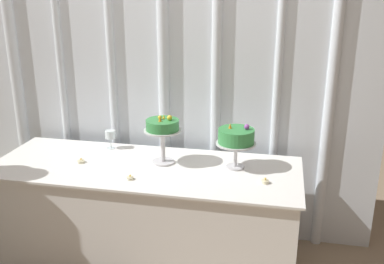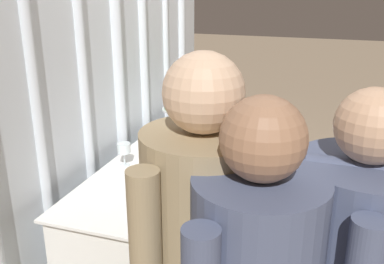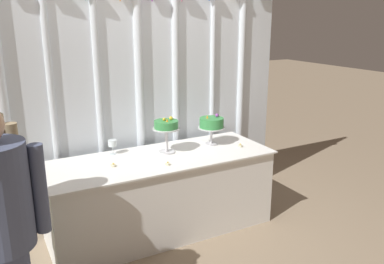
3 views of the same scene
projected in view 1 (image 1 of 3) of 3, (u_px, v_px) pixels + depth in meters
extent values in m
cube|color=silver|center=(163.00, 71.00, 3.29)|extent=(3.25, 0.04, 2.63)
cylinder|color=silver|center=(15.00, 65.00, 3.51)|extent=(0.09, 0.09, 2.63)
cylinder|color=silver|center=(61.00, 67.00, 3.43)|extent=(0.06, 0.06, 2.63)
cylinder|color=silver|center=(112.00, 69.00, 3.35)|extent=(0.07, 0.07, 2.63)
cylinder|color=silver|center=(164.00, 71.00, 3.27)|extent=(0.09, 0.09, 2.63)
cylinder|color=silver|center=(216.00, 73.00, 3.19)|extent=(0.08, 0.08, 2.63)
cylinder|color=silver|center=(278.00, 76.00, 3.11)|extent=(0.06, 0.06, 2.63)
cylinder|color=silver|center=(332.00, 78.00, 3.03)|extent=(0.08, 0.08, 2.63)
cube|color=white|center=(146.00, 215.00, 3.11)|extent=(2.07, 0.74, 0.73)
cube|color=white|center=(145.00, 167.00, 2.99)|extent=(2.12, 0.79, 0.01)
cylinder|color=silver|center=(163.00, 162.00, 3.05)|extent=(0.16, 0.16, 0.01)
cylinder|color=silver|center=(163.00, 146.00, 3.01)|extent=(0.03, 0.03, 0.22)
cylinder|color=silver|center=(163.00, 130.00, 2.98)|extent=(0.26, 0.26, 0.01)
cylinder|color=#388E47|center=(162.00, 125.00, 2.96)|extent=(0.23, 0.23, 0.07)
sphere|color=yellow|center=(170.00, 118.00, 2.94)|extent=(0.04, 0.04, 0.04)
cone|color=yellow|center=(164.00, 117.00, 2.98)|extent=(0.02, 0.02, 0.03)
sphere|color=yellow|center=(160.00, 117.00, 2.96)|extent=(0.03, 0.03, 0.03)
cone|color=orange|center=(160.00, 119.00, 2.91)|extent=(0.02, 0.02, 0.03)
cylinder|color=silver|center=(235.00, 167.00, 2.96)|extent=(0.12, 0.12, 0.01)
cylinder|color=silver|center=(236.00, 155.00, 2.94)|extent=(0.02, 0.02, 0.16)
cylinder|color=silver|center=(236.00, 143.00, 2.91)|extent=(0.27, 0.27, 0.01)
cylinder|color=#388E47|center=(236.00, 136.00, 2.89)|extent=(0.24, 0.24, 0.10)
sphere|color=purple|center=(247.00, 127.00, 2.86)|extent=(0.04, 0.04, 0.04)
cone|color=orange|center=(230.00, 126.00, 2.89)|extent=(0.02, 0.02, 0.03)
cylinder|color=silver|center=(111.00, 148.00, 3.32)|extent=(0.06, 0.06, 0.00)
cylinder|color=silver|center=(111.00, 143.00, 3.31)|extent=(0.01, 0.01, 0.08)
cylinder|color=silver|center=(110.00, 134.00, 3.29)|extent=(0.08, 0.08, 0.06)
cylinder|color=beige|center=(81.00, 162.00, 3.05)|extent=(0.05, 0.05, 0.02)
sphere|color=#F9CC4C|center=(81.00, 159.00, 3.04)|extent=(0.01, 0.01, 0.01)
cylinder|color=beige|center=(130.00, 178.00, 2.79)|extent=(0.04, 0.04, 0.02)
sphere|color=#F9CC4C|center=(130.00, 176.00, 2.78)|extent=(0.01, 0.01, 0.01)
cylinder|color=beige|center=(265.00, 182.00, 2.73)|extent=(0.05, 0.05, 0.02)
sphere|color=#F9CC4C|center=(265.00, 179.00, 2.72)|extent=(0.01, 0.01, 0.01)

